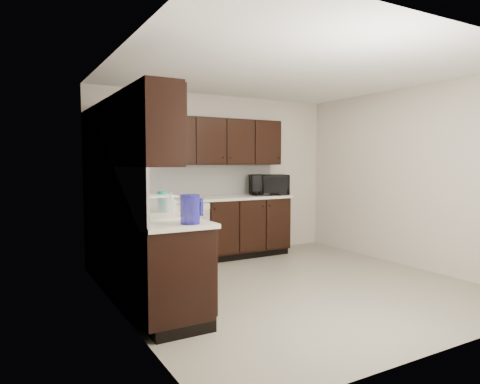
# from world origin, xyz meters

# --- Properties ---
(floor) EXTENTS (4.00, 4.00, 0.00)m
(floor) POSITION_xyz_m (0.00, 0.00, 0.00)
(floor) COLOR gray
(floor) RESTS_ON ground
(ceiling) EXTENTS (4.00, 4.00, 0.00)m
(ceiling) POSITION_xyz_m (0.00, 0.00, 2.50)
(ceiling) COLOR white
(ceiling) RESTS_ON wall_back
(wall_back) EXTENTS (4.00, 0.02, 2.50)m
(wall_back) POSITION_xyz_m (0.00, 2.00, 1.25)
(wall_back) COLOR #BEB3A2
(wall_back) RESTS_ON floor
(wall_left) EXTENTS (0.02, 4.00, 2.50)m
(wall_left) POSITION_xyz_m (-2.00, 0.00, 1.25)
(wall_left) COLOR #BEB3A2
(wall_left) RESTS_ON floor
(wall_right) EXTENTS (0.02, 4.00, 2.50)m
(wall_right) POSITION_xyz_m (2.00, 0.00, 1.25)
(wall_right) COLOR #BEB3A2
(wall_right) RESTS_ON floor
(wall_front) EXTENTS (4.00, 0.02, 2.50)m
(wall_front) POSITION_xyz_m (0.00, -2.00, 1.25)
(wall_front) COLOR #BEB3A2
(wall_front) RESTS_ON floor
(lower_cabinets) EXTENTS (3.00, 2.80, 0.90)m
(lower_cabinets) POSITION_xyz_m (-1.01, 1.11, 0.41)
(lower_cabinets) COLOR black
(lower_cabinets) RESTS_ON floor
(countertop) EXTENTS (3.03, 2.83, 0.04)m
(countertop) POSITION_xyz_m (-1.01, 1.11, 0.92)
(countertop) COLOR beige
(countertop) RESTS_ON lower_cabinets
(backsplash) EXTENTS (3.00, 2.80, 0.48)m
(backsplash) POSITION_xyz_m (-1.22, 1.32, 1.18)
(backsplash) COLOR white
(backsplash) RESTS_ON countertop
(upper_cabinets) EXTENTS (3.00, 2.80, 0.70)m
(upper_cabinets) POSITION_xyz_m (-1.10, 1.20, 1.77)
(upper_cabinets) COLOR black
(upper_cabinets) RESTS_ON wall_back
(dishwasher) EXTENTS (0.58, 0.04, 0.78)m
(dishwasher) POSITION_xyz_m (-0.70, 1.41, 0.55)
(dishwasher) COLOR beige
(dishwasher) RESTS_ON lower_cabinets
(sink) EXTENTS (0.54, 0.82, 0.42)m
(sink) POSITION_xyz_m (-1.68, -0.01, 0.88)
(sink) COLOR beige
(sink) RESTS_ON countertop
(microwave) EXTENTS (0.69, 0.58, 0.32)m
(microwave) POSITION_xyz_m (0.75, 1.64, 1.10)
(microwave) COLOR black
(microwave) RESTS_ON countertop
(soap_bottle_a) EXTENTS (0.12, 0.13, 0.22)m
(soap_bottle_a) POSITION_xyz_m (-1.48, 0.06, 1.05)
(soap_bottle_a) COLOR gray
(soap_bottle_a) RESTS_ON countertop
(soap_bottle_b) EXTENTS (0.12, 0.12, 0.26)m
(soap_bottle_b) POSITION_xyz_m (-1.77, 1.04, 1.07)
(soap_bottle_b) COLOR gray
(soap_bottle_b) RESTS_ON countertop
(toaster_oven) EXTENTS (0.33, 0.25, 0.21)m
(toaster_oven) POSITION_xyz_m (-1.75, 1.73, 1.04)
(toaster_oven) COLOR #B6B6B8
(toaster_oven) RESTS_ON countertop
(storage_bin) EXTENTS (0.53, 0.47, 0.17)m
(storage_bin) POSITION_xyz_m (-1.63, 0.23, 1.03)
(storage_bin) COLOR white
(storage_bin) RESTS_ON countertop
(blue_pitcher) EXTENTS (0.22, 0.22, 0.25)m
(blue_pitcher) POSITION_xyz_m (-1.60, -0.70, 1.06)
(blue_pitcher) COLOR #130F8E
(blue_pitcher) RESTS_ON countertop
(teal_tumbler) EXTENTS (0.12, 0.12, 0.21)m
(teal_tumbler) POSITION_xyz_m (-1.48, 0.32, 1.05)
(teal_tumbler) COLOR #0C8E7B
(teal_tumbler) RESTS_ON countertop
(paper_towel_roll) EXTENTS (0.15, 0.15, 0.27)m
(paper_towel_roll) POSITION_xyz_m (-1.52, 1.35, 1.08)
(paper_towel_roll) COLOR silver
(paper_towel_roll) RESTS_ON countertop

